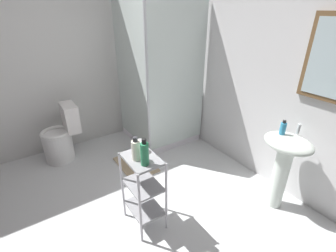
{
  "coord_description": "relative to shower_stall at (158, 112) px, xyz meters",
  "views": [
    {
      "loc": [
        1.65,
        -0.49,
        1.88
      ],
      "look_at": [
        -0.23,
        0.76,
        0.77
      ],
      "focal_mm": 25.73,
      "sensor_mm": 36.0,
      "label": 1
    }
  ],
  "objects": [
    {
      "name": "ground_plane",
      "position": [
        1.21,
        -1.23,
        -0.47
      ],
      "size": [
        4.2,
        4.2,
        0.02
      ],
      "primitive_type": "cube",
      "color": "silver"
    },
    {
      "name": "wall_back",
      "position": [
        1.22,
        0.62,
        0.79
      ],
      "size": [
        4.2,
        0.14,
        2.5
      ],
      "color": "silver",
      "rests_on": "ground_plane"
    },
    {
      "name": "wall_left",
      "position": [
        -0.64,
        -1.23,
        0.79
      ],
      "size": [
        0.1,
        4.2,
        2.5
      ],
      "primitive_type": "cube",
      "color": "silver",
      "rests_on": "ground_plane"
    },
    {
      "name": "shower_stall",
      "position": [
        0.0,
        0.0,
        0.0
      ],
      "size": [
        0.92,
        0.92,
        2.0
      ],
      "color": "white",
      "rests_on": "ground_plane"
    },
    {
      "name": "pedestal_sink",
      "position": [
        1.86,
        0.29,
        0.12
      ],
      "size": [
        0.46,
        0.37,
        0.81
      ],
      "color": "white",
      "rests_on": "ground_plane"
    },
    {
      "name": "sink_faucet",
      "position": [
        1.86,
        0.41,
        0.4
      ],
      "size": [
        0.03,
        0.03,
        0.1
      ],
      "primitive_type": "cylinder",
      "color": "silver",
      "rests_on": "pedestal_sink"
    },
    {
      "name": "toilet",
      "position": [
        -0.27,
        -1.35,
        -0.15
      ],
      "size": [
        0.37,
        0.49,
        0.76
      ],
      "color": "white",
      "rests_on": "ground_plane"
    },
    {
      "name": "storage_cart",
      "position": [
        1.32,
        -0.96,
        -0.03
      ],
      "size": [
        0.38,
        0.28,
        0.74
      ],
      "color": "silver",
      "rests_on": "ground_plane"
    },
    {
      "name": "hand_soap_bottle",
      "position": [
        1.78,
        0.29,
        0.41
      ],
      "size": [
        0.05,
        0.05,
        0.14
      ],
      "color": "#389ED1",
      "rests_on": "pedestal_sink"
    },
    {
      "name": "body_wash_bottle_green",
      "position": [
        1.42,
        -0.98,
        0.38
      ],
      "size": [
        0.07,
        0.07,
        0.24
      ],
      "color": "#2C8C5A",
      "rests_on": "storage_cart"
    },
    {
      "name": "lotion_bottle_white",
      "position": [
        1.31,
        -1.0,
        0.37
      ],
      "size": [
        0.07,
        0.07,
        0.21
      ],
      "color": "white",
      "rests_on": "storage_cart"
    },
    {
      "name": "rinse_cup",
      "position": [
        1.21,
        -0.91,
        0.33
      ],
      "size": [
        0.08,
        0.08,
        0.1
      ],
      "primitive_type": "cylinder",
      "color": "silver",
      "rests_on": "storage_cart"
    },
    {
      "name": "bath_mat",
      "position": [
        0.42,
        -0.61,
        -0.45
      ],
      "size": [
        0.6,
        0.4,
        0.02
      ],
      "primitive_type": "cube",
      "color": "tan",
      "rests_on": "ground_plane"
    }
  ]
}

